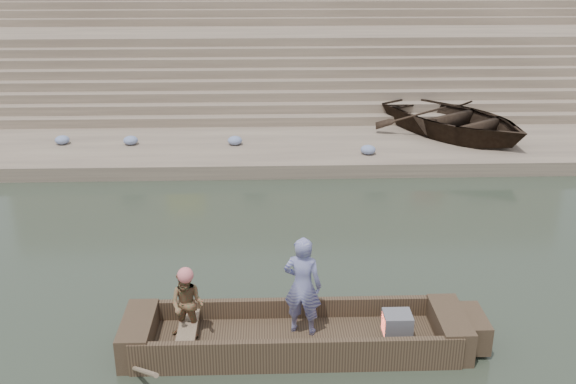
{
  "coord_description": "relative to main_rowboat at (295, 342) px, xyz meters",
  "views": [
    {
      "loc": [
        -1.3,
        -11.18,
        6.37
      ],
      "look_at": [
        -0.88,
        1.47,
        1.4
      ],
      "focal_mm": 40.95,
      "sensor_mm": 36.0,
      "label": 1
    }
  ],
  "objects": [
    {
      "name": "rowboat_trim",
      "position": [
        0.21,
        -0.01,
        0.2
      ],
      "size": [
        6.04,
        2.63,
        1.86
      ],
      "color": "brown",
      "rests_on": "ground"
    },
    {
      "name": "rowing_man",
      "position": [
        -1.74,
        0.08,
        0.7
      ],
      "size": [
        0.68,
        0.59,
        1.19
      ],
      "primitive_type": "imported",
      "rotation": [
        0.0,
        0.0,
        -0.27
      ],
      "color": "#28793F",
      "rests_on": "main_rowboat"
    },
    {
      "name": "main_rowboat",
      "position": [
        0.0,
        0.0,
        0.0
      ],
      "size": [
        5.0,
        1.3,
        0.22
      ],
      "primitive_type": "cube",
      "color": "brown",
      "rests_on": "ground"
    },
    {
      "name": "ground",
      "position": [
        0.88,
        2.03,
        -0.11
      ],
      "size": [
        120.0,
        120.0,
        0.0
      ],
      "primitive_type": "plane",
      "color": "#283326",
      "rests_on": "ground"
    },
    {
      "name": "lower_landing",
      "position": [
        0.88,
        10.03,
        0.09
      ],
      "size": [
        32.0,
        4.0,
        0.4
      ],
      "primitive_type": "cube",
      "color": "gray",
      "rests_on": "ground"
    },
    {
      "name": "ghat_steps",
      "position": [
        0.88,
        19.22,
        1.69
      ],
      "size": [
        32.0,
        11.0,
        5.2
      ],
      "color": "gray",
      "rests_on": "ground"
    },
    {
      "name": "cloth_bundles",
      "position": [
        0.27,
        9.64,
        0.42
      ],
      "size": [
        18.59,
        2.07,
        0.26
      ],
      "color": "#3F5999",
      "rests_on": "lower_landing"
    },
    {
      "name": "beached_rowboat",
      "position": [
        5.54,
        10.78,
        0.83
      ],
      "size": [
        5.99,
        6.36,
        1.07
      ],
      "primitive_type": "imported",
      "rotation": [
        0.0,
        0.0,
        0.61
      ],
      "color": "#2D2116",
      "rests_on": "lower_landing"
    },
    {
      "name": "mid_landing",
      "position": [
        0.88,
        17.53,
        1.29
      ],
      "size": [
        32.0,
        3.0,
        2.8
      ],
      "primitive_type": "cube",
      "color": "gray",
      "rests_on": "ground"
    },
    {
      "name": "television",
      "position": [
        1.66,
        0.0,
        0.31
      ],
      "size": [
        0.46,
        0.42,
        0.4
      ],
      "color": "slate",
      "rests_on": "main_rowboat"
    },
    {
      "name": "standing_man",
      "position": [
        0.12,
        0.16,
        0.97
      ],
      "size": [
        0.72,
        0.57,
        1.72
      ],
      "primitive_type": "imported",
      "rotation": [
        0.0,
        0.0,
        2.86
      ],
      "color": "navy",
      "rests_on": "main_rowboat"
    },
    {
      "name": "upper_landing",
      "position": [
        0.88,
        24.53,
        2.49
      ],
      "size": [
        32.0,
        3.0,
        5.2
      ],
      "primitive_type": "cube",
      "color": "gray",
      "rests_on": "ground"
    }
  ]
}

